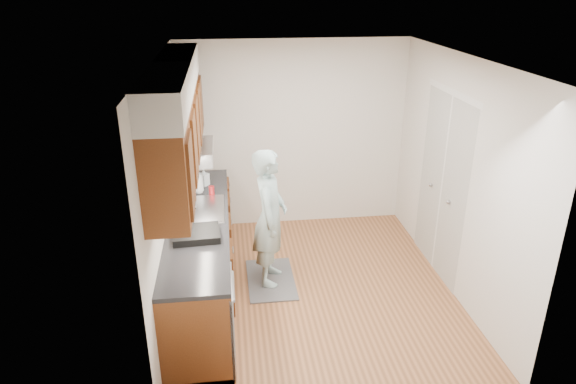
# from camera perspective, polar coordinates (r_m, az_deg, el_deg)

# --- Properties ---
(floor) EXTENTS (3.50, 3.50, 0.00)m
(floor) POSITION_cam_1_polar(r_m,az_deg,el_deg) (5.80, 2.86, -10.68)
(floor) COLOR #9E633C
(floor) RESTS_ON ground
(ceiling) EXTENTS (3.50, 3.50, 0.00)m
(ceiling) POSITION_cam_1_polar(r_m,az_deg,el_deg) (4.89, 3.45, 14.59)
(ceiling) COLOR white
(ceiling) RESTS_ON wall_left
(wall_left) EXTENTS (0.02, 3.50, 2.50)m
(wall_left) POSITION_cam_1_polar(r_m,az_deg,el_deg) (5.18, -13.45, 0.08)
(wall_left) COLOR silver
(wall_left) RESTS_ON floor
(wall_right) EXTENTS (0.02, 3.50, 2.50)m
(wall_right) POSITION_cam_1_polar(r_m,az_deg,el_deg) (5.66, 18.25, 1.52)
(wall_right) COLOR silver
(wall_right) RESTS_ON floor
(wall_back) EXTENTS (3.00, 0.02, 2.50)m
(wall_back) POSITION_cam_1_polar(r_m,az_deg,el_deg) (6.85, 0.58, 6.28)
(wall_back) COLOR silver
(wall_back) RESTS_ON floor
(counter) EXTENTS (0.64, 2.80, 1.30)m
(counter) POSITION_cam_1_polar(r_m,az_deg,el_deg) (5.48, -9.59, -7.14)
(counter) COLOR brown
(counter) RESTS_ON floor
(upper_cabinets) EXTENTS (0.47, 2.80, 1.21)m
(upper_cabinets) POSITION_cam_1_polar(r_m,az_deg,el_deg) (4.98, -12.19, 7.81)
(upper_cabinets) COLOR brown
(upper_cabinets) RESTS_ON wall_left
(closet_door) EXTENTS (0.02, 1.22, 2.05)m
(closet_door) POSITION_cam_1_polar(r_m,az_deg,el_deg) (5.99, 16.73, 0.54)
(closet_door) COLOR silver
(closet_door) RESTS_ON wall_right
(floor_mat) EXTENTS (0.53, 0.89, 0.02)m
(floor_mat) POSITION_cam_1_polar(r_m,az_deg,el_deg) (5.94, -1.92, -9.68)
(floor_mat) COLOR slate
(floor_mat) RESTS_ON floor
(person) EXTENTS (0.53, 0.69, 1.75)m
(person) POSITION_cam_1_polar(r_m,az_deg,el_deg) (5.51, -2.04, -1.90)
(person) COLOR #9BBBBD
(person) RESTS_ON floor_mat
(soap_bottle_a) EXTENTS (0.16, 0.16, 0.29)m
(soap_bottle_a) POSITION_cam_1_polar(r_m,az_deg,el_deg) (5.85, -9.93, 1.32)
(soap_bottle_a) COLOR silver
(soap_bottle_a) RESTS_ON counter
(soap_bottle_b) EXTENTS (0.14, 0.14, 0.21)m
(soap_bottle_b) POSITION_cam_1_polar(r_m,az_deg,el_deg) (6.06, -9.34, 1.70)
(soap_bottle_b) COLOR silver
(soap_bottle_b) RESTS_ON counter
(soda_can) EXTENTS (0.07, 0.07, 0.12)m
(soda_can) POSITION_cam_1_polar(r_m,az_deg,el_deg) (5.76, -8.48, 0.09)
(soda_can) COLOR red
(soda_can) RESTS_ON counter
(dish_rack) EXTENTS (0.45, 0.39, 0.07)m
(dish_rack) POSITION_cam_1_polar(r_m,az_deg,el_deg) (4.88, -10.14, -4.63)
(dish_rack) COLOR black
(dish_rack) RESTS_ON counter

